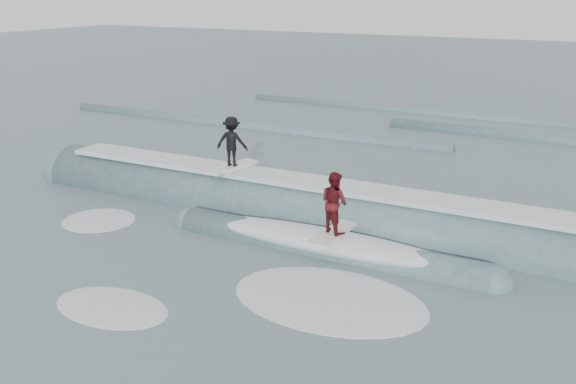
% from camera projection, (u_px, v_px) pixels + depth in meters
% --- Properties ---
extents(ground, '(160.00, 160.00, 0.00)m').
position_uv_depth(ground, '(246.00, 254.00, 17.41)').
color(ground, '#3C5558').
rests_on(ground, ground).
extents(breaking_wave, '(21.95, 3.95, 2.34)m').
position_uv_depth(breaking_wave, '(305.00, 219.00, 19.93)').
color(breaking_wave, '#395B60').
rests_on(breaking_wave, ground).
extents(surfer_black, '(1.16, 2.06, 1.72)m').
position_uv_depth(surfer_black, '(232.00, 144.00, 20.81)').
color(surfer_black, silver).
rests_on(surfer_black, ground).
extents(surfer_red, '(1.01, 2.01, 1.78)m').
position_uv_depth(surfer_red, '(334.00, 206.00, 17.11)').
color(surfer_red, silver).
rests_on(surfer_red, ground).
extents(whitewater, '(11.83, 7.67, 0.10)m').
position_uv_depth(whitewater, '(237.00, 276.00, 16.14)').
color(whitewater, silver).
rests_on(whitewater, ground).
extents(far_swells, '(39.76, 8.65, 0.80)m').
position_uv_depth(far_swells, '(439.00, 132.00, 32.03)').
color(far_swells, '#395B60').
rests_on(far_swells, ground).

